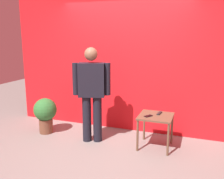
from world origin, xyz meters
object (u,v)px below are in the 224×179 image
Objects in this scene: standing_person at (92,90)px; potted_plant at (45,113)px; cell_phone at (148,116)px; tv_remote at (159,113)px; side_table at (156,120)px.

standing_person is 2.43× the size of potted_plant.
cell_phone is at bearing 2.24° from standing_person.
standing_person reaches higher than potted_plant.
tv_remote is at bearing 86.83° from cell_phone.
potted_plant reaches higher than cell_phone.
standing_person reaches higher than side_table.
cell_phone is 0.85× the size of tv_remote.
standing_person is 2.97× the size of side_table.
tv_remote is (0.15, 0.20, 0.01)m from cell_phone.
cell_phone reaches higher than side_table.
tv_remote is at bearing 70.49° from side_table.
potted_plant is (-2.16, -0.20, -0.16)m from tv_remote.
side_table is at bearing 72.47° from cell_phone.
cell_phone is at bearing -141.15° from side_table.
potted_plant is (-2.01, 0.00, -0.16)m from cell_phone.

